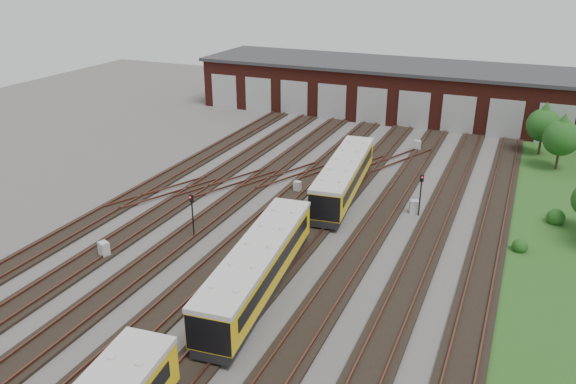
% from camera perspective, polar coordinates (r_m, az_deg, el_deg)
% --- Properties ---
extents(ground, '(120.00, 120.00, 0.00)m').
position_cam_1_polar(ground, '(38.25, -2.70, -6.24)').
color(ground, '#43413F').
rests_on(ground, ground).
extents(track_network, '(30.40, 70.00, 0.33)m').
position_cam_1_polar(track_network, '(38.73, -2.54, -5.67)').
color(track_network, black).
rests_on(track_network, ground).
extents(maintenance_shed, '(51.00, 12.50, 6.35)m').
position_cam_1_polar(maintenance_shed, '(73.12, 11.33, 10.19)').
color(maintenance_shed, '#4D1A13').
rests_on(maintenance_shed, ground).
extents(grass_verge, '(8.00, 55.00, 0.05)m').
position_cam_1_polar(grass_verge, '(44.19, 26.45, -4.57)').
color(grass_verge, '#1E4617').
rests_on(grass_verge, ground).
extents(metro_train, '(4.01, 46.11, 2.88)m').
position_cam_1_polar(metro_train, '(33.11, -3.03, -7.61)').
color(metro_train, black).
rests_on(metro_train, ground).
extents(signal_mast_0, '(0.30, 0.28, 3.35)m').
position_cam_1_polar(signal_mast_0, '(39.83, -9.70, -1.89)').
color(signal_mast_0, black).
rests_on(signal_mast_0, ground).
extents(signal_mast_1, '(0.22, 0.20, 2.53)m').
position_cam_1_polar(signal_mast_1, '(43.82, 3.22, 0.03)').
color(signal_mast_1, black).
rests_on(signal_mast_1, ground).
extents(signal_mast_2, '(0.24, 0.22, 2.86)m').
position_cam_1_polar(signal_mast_2, '(49.31, 5.73, 2.83)').
color(signal_mast_2, black).
rests_on(signal_mast_2, ground).
extents(signal_mast_3, '(0.31, 0.29, 3.37)m').
position_cam_1_polar(signal_mast_3, '(43.92, 13.34, 0.23)').
color(signal_mast_3, black).
rests_on(signal_mast_3, ground).
extents(relay_cabinet_0, '(0.81, 0.75, 1.10)m').
position_cam_1_polar(relay_cabinet_0, '(39.47, -18.18, -5.58)').
color(relay_cabinet_0, '#B2B5B8').
rests_on(relay_cabinet_0, ground).
extents(relay_cabinet_1, '(0.60, 0.51, 0.97)m').
position_cam_1_polar(relay_cabinet_1, '(47.74, 0.96, 0.53)').
color(relay_cabinet_1, '#B2B5B8').
rests_on(relay_cabinet_1, ground).
extents(relay_cabinet_2, '(0.70, 0.60, 1.07)m').
position_cam_1_polar(relay_cabinet_2, '(44.51, 2.44, -1.11)').
color(relay_cabinet_2, '#B2B5B8').
rests_on(relay_cabinet_2, ground).
extents(relay_cabinet_3, '(0.79, 0.72, 1.10)m').
position_cam_1_polar(relay_cabinet_3, '(59.69, 13.01, 4.61)').
color(relay_cabinet_3, '#B2B5B8').
rests_on(relay_cabinet_3, ground).
extents(relay_cabinet_4, '(0.78, 0.72, 1.06)m').
position_cam_1_polar(relay_cabinet_4, '(44.92, 12.67, -1.46)').
color(relay_cabinet_4, '#B2B5B8').
rests_on(relay_cabinet_4, ground).
extents(tree_0, '(3.31, 3.31, 5.49)m').
position_cam_1_polar(tree_0, '(61.51, 24.59, 6.55)').
color(tree_0, '#352118').
rests_on(tree_0, ground).
extents(tree_1, '(3.30, 3.30, 5.47)m').
position_cam_1_polar(tree_1, '(57.75, 26.09, 5.33)').
color(tree_1, '#352118').
rests_on(tree_1, ground).
extents(bush_0, '(1.06, 1.06, 1.06)m').
position_cam_1_polar(bush_0, '(41.36, 22.53, -4.93)').
color(bush_0, '#144413').
rests_on(bush_0, ground).
extents(bush_1, '(1.33, 1.33, 1.33)m').
position_cam_1_polar(bush_1, '(46.65, 25.59, -2.14)').
color(bush_1, '#144413').
rests_on(bush_1, ground).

